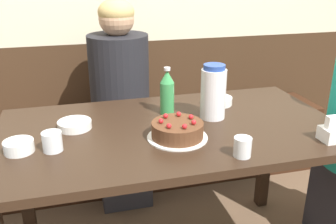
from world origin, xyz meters
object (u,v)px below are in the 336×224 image
Objects in this scene: glass_tumbler_short at (242,147)px; birthday_cake at (177,130)px; napkin_holder at (335,131)px; soju_bottle at (167,92)px; bowl_soup_white at (218,101)px; bench_seat at (139,149)px; glass_water_tall at (52,142)px; water_pitcher at (213,92)px; person_teal_shirt at (121,109)px; bowl_side_dish at (75,125)px; bowl_rice_small at (19,146)px.

birthday_cake is at bearing 131.67° from glass_tumbler_short.
soju_bottle is at bearing 141.25° from napkin_holder.
soju_bottle is 1.57× the size of bowl_soup_white.
glass_water_tall is (-0.49, -0.93, 0.55)m from bench_seat.
bowl_soup_white is 0.55m from glass_tumbler_short.
water_pitcher is at bearing 12.66° from glass_water_tall.
glass_water_tall reaches higher than glass_tumbler_short.
glass_tumbler_short is (0.18, -1.15, 0.55)m from bench_seat.
person_teal_shirt reaches higher than bowl_soup_white.
birthday_cake is 0.62m from napkin_holder.
napkin_holder is 0.77× the size of bowl_side_dish.
bench_seat is 35.03× the size of glass_tumbler_short.
glass_water_tall is 0.86m from person_teal_shirt.
bowl_side_dish is 0.11× the size of person_teal_shirt.
water_pitcher is at bearing 29.11° from person_teal_shirt.
soju_bottle is at bearing 107.76° from glass_tumbler_short.
bowl_side_dish is (-0.61, 0.03, -0.10)m from water_pitcher.
soju_bottle is 2.01× the size of napkin_holder.
napkin_holder reaches higher than bowl_side_dish.
bowl_rice_small is 0.27m from bowl_side_dish.
birthday_cake is 0.45m from bowl_side_dish.
water_pitcher is 0.83m from bowl_rice_small.
napkin_holder is 0.41m from glass_tumbler_short.
soju_bottle reaches higher than glass_tumbler_short.
water_pitcher reaches higher than birthday_cake.
napkin_holder is 1.48× the size of glass_water_tall.
water_pitcher reaches higher than glass_water_tall.
bench_seat is 1.22m from bowl_rice_small.
glass_water_tall is (-1.07, 0.19, -0.00)m from napkin_holder.
bench_seat is 1.02m from water_pitcher.
birthday_cake is 1.72× the size of bowl_soup_white.
napkin_holder is 1.06m from bowl_side_dish.
soju_bottle is 2.01× the size of bowl_rice_small.
birthday_cake is 0.60m from bowl_rice_small.
person_teal_shirt reaches higher than birthday_cake.
bowl_side_dish reaches higher than bench_seat.
glass_tumbler_short is at bearing -94.82° from water_pitcher.
bowl_rice_small reaches higher than bowl_side_dish.
glass_tumbler_short is 1.05m from person_teal_shirt.
napkin_holder is at bearing -42.88° from water_pitcher.
bowl_soup_white is 1.28× the size of bowl_rice_small.
bench_seat is at bearing 141.81° from person_teal_shirt.
bowl_side_dish is at bearing 144.53° from glass_tumbler_short.
bowl_rice_small is 0.12m from glass_water_tall.
water_pitcher is at bearing -74.95° from bench_seat.
napkin_holder is 1.21m from person_teal_shirt.
birthday_cake is 0.20× the size of person_teal_shirt.
person_teal_shirt is at bearing -128.19° from bench_seat.
glass_water_tall is (-0.51, -0.26, -0.07)m from soju_bottle.
birthday_cake is 1.71× the size of bowl_side_dish.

